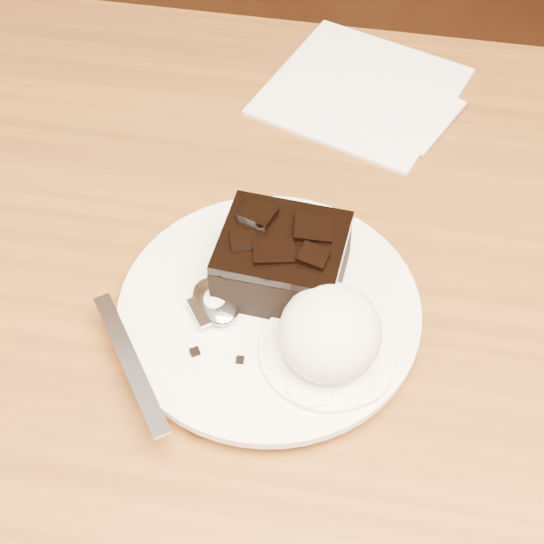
% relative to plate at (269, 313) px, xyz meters
% --- Properties ---
extents(plate, '(0.20, 0.20, 0.02)m').
position_rel_plate_xyz_m(plate, '(0.00, 0.00, 0.00)').
color(plate, white).
rests_on(plate, dining_table).
extents(brownie, '(0.08, 0.07, 0.04)m').
position_rel_plate_xyz_m(brownie, '(0.00, 0.02, 0.03)').
color(brownie, black).
rests_on(brownie, plate).
extents(ice_cream_scoop, '(0.06, 0.07, 0.05)m').
position_rel_plate_xyz_m(ice_cream_scoop, '(0.04, -0.03, 0.03)').
color(ice_cream_scoop, beige).
rests_on(ice_cream_scoop, plate).
extents(melt_puddle, '(0.09, 0.09, 0.00)m').
position_rel_plate_xyz_m(melt_puddle, '(0.04, -0.03, 0.01)').
color(melt_puddle, white).
rests_on(melt_puddle, plate).
extents(spoon, '(0.12, 0.15, 0.01)m').
position_rel_plate_xyz_m(spoon, '(-0.03, -0.01, 0.01)').
color(spoon, silver).
rests_on(spoon, plate).
extents(napkin, '(0.19, 0.19, 0.01)m').
position_rel_plate_xyz_m(napkin, '(0.04, 0.25, -0.01)').
color(napkin, white).
rests_on(napkin, dining_table).
extents(crumb_a, '(0.01, 0.01, 0.00)m').
position_rel_plate_xyz_m(crumb_a, '(-0.04, -0.05, 0.01)').
color(crumb_a, black).
rests_on(crumb_a, plate).
extents(crumb_b, '(0.01, 0.01, 0.00)m').
position_rel_plate_xyz_m(crumb_b, '(-0.01, -0.05, 0.01)').
color(crumb_b, black).
rests_on(crumb_b, plate).
extents(crumb_c, '(0.01, 0.01, 0.00)m').
position_rel_plate_xyz_m(crumb_c, '(0.05, 0.00, 0.01)').
color(crumb_c, black).
rests_on(crumb_c, plate).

